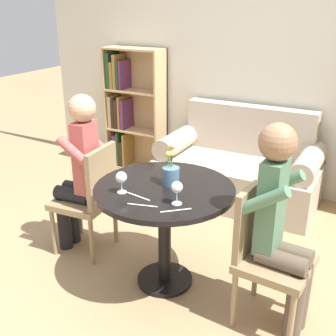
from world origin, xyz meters
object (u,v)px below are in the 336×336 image
object	(u,v)px
couch	(239,170)
wine_glass_left	(121,178)
person_left	(79,171)
wine_glass_right	(177,188)
bookshelf_left	(130,111)
chair_left	(90,195)
person_right	(281,224)
chair_right	(265,250)
flower_vase	(171,173)

from	to	relation	value
couch	wine_glass_left	bearing A→B (deg)	-96.61
person_left	wine_glass_right	size ratio (longest dim) A/B	8.74
wine_glass_left	person_left	bearing A→B (deg)	154.58
bookshelf_left	person_left	size ratio (longest dim) A/B	1.10
chair_left	wine_glass_right	distance (m)	1.01
bookshelf_left	person_right	size ratio (longest dim) A/B	1.09
couch	chair_left	size ratio (longest dim) A/B	1.74
chair_right	person_right	bearing A→B (deg)	-93.27
couch	person_right	size ratio (longest dim) A/B	1.20
wine_glass_right	flower_vase	size ratio (longest dim) A/B	0.53
couch	flower_vase	world-z (taller)	flower_vase
person_right	wine_glass_right	bearing A→B (deg)	107.52
couch	wine_glass_left	world-z (taller)	couch
chair_right	person_left	distance (m)	1.53
person_left	flower_vase	world-z (taller)	person_left
couch	chair_left	world-z (taller)	couch
person_right	flower_vase	size ratio (longest dim) A/B	4.69
couch	person_right	world-z (taller)	person_right
bookshelf_left	person_right	distance (m)	2.94
person_right	chair_left	bearing A→B (deg)	89.61
wine_glass_right	flower_vase	distance (m)	0.30
chair_left	wine_glass_left	xyz separation A→B (m)	(0.51, -0.29, 0.36)
bookshelf_left	wine_glass_left	world-z (taller)	bookshelf_left
wine_glass_right	bookshelf_left	bearing A→B (deg)	129.36
person_right	wine_glass_right	size ratio (longest dim) A/B	8.81
couch	chair_right	bearing A→B (deg)	-65.94
person_right	chair_right	bearing A→B (deg)	86.73
person_right	person_left	bearing A→B (deg)	90.30
person_right	wine_glass_left	world-z (taller)	person_right
couch	person_right	bearing A→B (deg)	-63.66
wine_glass_right	chair_right	bearing A→B (deg)	16.05
bookshelf_left	flower_vase	bearing A→B (deg)	-50.06
person_left	wine_glass_left	distance (m)	0.68
chair_left	wine_glass_right	xyz separation A→B (m)	(0.90, -0.27, 0.36)
couch	wine_glass_right	distance (m)	1.84
couch	person_left	world-z (taller)	person_left
wine_glass_left	wine_glass_right	xyz separation A→B (m)	(0.39, 0.02, 0.00)
chair_left	person_right	world-z (taller)	person_right
bookshelf_left	wine_glass_right	xyz separation A→B (m)	(1.65, -2.01, 0.17)
chair_right	person_right	world-z (taller)	person_right
bookshelf_left	chair_left	size ratio (longest dim) A/B	1.58
couch	chair_right	world-z (taller)	couch
couch	person_right	xyz separation A→B (m)	(0.80, -1.61, 0.39)
bookshelf_left	person_right	bearing A→B (deg)	-39.61
couch	bookshelf_left	bearing A→B (deg)	169.71
person_left	wine_glass_right	xyz separation A→B (m)	(0.98, -0.26, 0.17)
chair_left	person_left	distance (m)	0.21
flower_vase	person_right	bearing A→B (deg)	-7.51
wine_glass_left	couch	bearing A→B (deg)	83.39
chair_left	person_right	distance (m)	1.53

